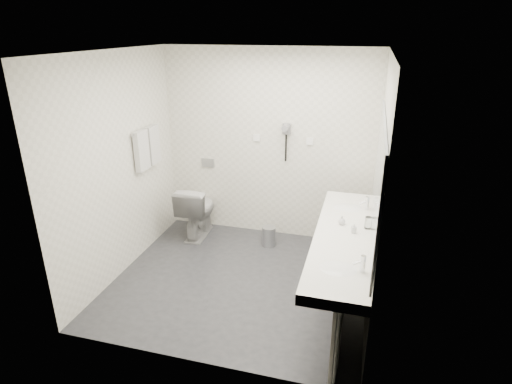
% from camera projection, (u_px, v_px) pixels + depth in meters
% --- Properties ---
extents(floor, '(2.80, 2.80, 0.00)m').
position_uv_depth(floor, '(240.00, 280.00, 4.84)').
color(floor, '#2D2E33').
rests_on(floor, ground).
extents(ceiling, '(2.80, 2.80, 0.00)m').
position_uv_depth(ceiling, '(236.00, 51.00, 3.92)').
color(ceiling, white).
rests_on(ceiling, wall_back).
extents(wall_back, '(2.80, 0.00, 2.80)m').
position_uv_depth(wall_back, '(268.00, 146.00, 5.55)').
color(wall_back, white).
rests_on(wall_back, floor).
extents(wall_front, '(2.80, 0.00, 2.80)m').
position_uv_depth(wall_front, '(187.00, 233.00, 3.22)').
color(wall_front, white).
rests_on(wall_front, floor).
extents(wall_left, '(0.00, 2.60, 2.60)m').
position_uv_depth(wall_left, '(119.00, 167.00, 4.73)').
color(wall_left, white).
rests_on(wall_left, floor).
extents(wall_right, '(0.00, 2.60, 2.60)m').
position_uv_depth(wall_right, '(378.00, 191.00, 4.04)').
color(wall_right, white).
rests_on(wall_right, floor).
extents(vanity_counter, '(0.55, 2.20, 0.10)m').
position_uv_depth(vanity_counter, '(343.00, 238.00, 4.09)').
color(vanity_counter, white).
rests_on(vanity_counter, floor).
extents(vanity_panel, '(0.03, 2.15, 0.75)m').
position_uv_depth(vanity_panel, '(343.00, 276.00, 4.24)').
color(vanity_panel, gray).
rests_on(vanity_panel, floor).
extents(vanity_post_near, '(0.06, 0.06, 0.75)m').
position_uv_depth(vanity_post_near, '(336.00, 348.00, 3.30)').
color(vanity_post_near, silver).
rests_on(vanity_post_near, floor).
extents(vanity_post_far, '(0.06, 0.06, 0.75)m').
position_uv_depth(vanity_post_far, '(352.00, 231.00, 5.17)').
color(vanity_post_far, silver).
rests_on(vanity_post_far, floor).
extents(mirror, '(0.02, 2.20, 1.05)m').
position_uv_depth(mirror, '(378.00, 178.00, 3.79)').
color(mirror, '#B2BCC6').
rests_on(mirror, wall_right).
extents(basin_near, '(0.40, 0.31, 0.05)m').
position_uv_depth(basin_near, '(338.00, 270.00, 3.50)').
color(basin_near, white).
rests_on(basin_near, vanity_counter).
extents(basin_far, '(0.40, 0.31, 0.05)m').
position_uv_depth(basin_far, '(348.00, 209.00, 4.67)').
color(basin_far, white).
rests_on(basin_far, vanity_counter).
extents(faucet_near, '(0.04, 0.04, 0.15)m').
position_uv_depth(faucet_near, '(363.00, 264.00, 3.42)').
color(faucet_near, silver).
rests_on(faucet_near, vanity_counter).
extents(faucet_far, '(0.04, 0.04, 0.15)m').
position_uv_depth(faucet_far, '(367.00, 203.00, 4.58)').
color(faucet_far, silver).
rests_on(faucet_far, vanity_counter).
extents(soap_bottle_a, '(0.05, 0.05, 0.10)m').
position_uv_depth(soap_bottle_a, '(354.00, 228.00, 4.08)').
color(soap_bottle_a, white).
rests_on(soap_bottle_a, vanity_counter).
extents(soap_bottle_b, '(0.10, 0.10, 0.09)m').
position_uv_depth(soap_bottle_b, '(342.00, 220.00, 4.26)').
color(soap_bottle_b, white).
rests_on(soap_bottle_b, vanity_counter).
extents(glass_left, '(0.08, 0.08, 0.12)m').
position_uv_depth(glass_left, '(368.00, 223.00, 4.16)').
color(glass_left, silver).
rests_on(glass_left, vanity_counter).
extents(toilet, '(0.45, 0.75, 0.74)m').
position_uv_depth(toilet, '(197.00, 210.00, 5.78)').
color(toilet, white).
rests_on(toilet, floor).
extents(flush_plate, '(0.18, 0.02, 0.12)m').
position_uv_depth(flush_plate, '(208.00, 163.00, 5.85)').
color(flush_plate, '#B2B5BA').
rests_on(flush_plate, wall_back).
extents(pedal_bin, '(0.24, 0.24, 0.25)m').
position_uv_depth(pedal_bin, '(269.00, 237.00, 5.58)').
color(pedal_bin, '#B2B5BA').
rests_on(pedal_bin, floor).
extents(bin_lid, '(0.18, 0.18, 0.02)m').
position_uv_depth(bin_lid, '(269.00, 228.00, 5.53)').
color(bin_lid, '#B2B5BA').
rests_on(bin_lid, pedal_bin).
extents(towel_rail, '(0.02, 0.62, 0.02)m').
position_uv_depth(towel_rail, '(145.00, 130.00, 5.10)').
color(towel_rail, silver).
rests_on(towel_rail, wall_left).
extents(towel_near, '(0.07, 0.24, 0.48)m').
position_uv_depth(towel_near, '(142.00, 151.00, 5.05)').
color(towel_near, silver).
rests_on(towel_near, towel_rail).
extents(towel_far, '(0.07, 0.24, 0.48)m').
position_uv_depth(towel_far, '(153.00, 145.00, 5.30)').
color(towel_far, silver).
rests_on(towel_far, towel_rail).
extents(dryer_cradle, '(0.10, 0.04, 0.14)m').
position_uv_depth(dryer_cradle, '(287.00, 129.00, 5.37)').
color(dryer_cradle, gray).
rests_on(dryer_cradle, wall_back).
extents(dryer_barrel, '(0.08, 0.14, 0.08)m').
position_uv_depth(dryer_barrel, '(286.00, 128.00, 5.30)').
color(dryer_barrel, gray).
rests_on(dryer_barrel, dryer_cradle).
extents(dryer_cord, '(0.02, 0.02, 0.35)m').
position_uv_depth(dryer_cord, '(286.00, 148.00, 5.45)').
color(dryer_cord, black).
rests_on(dryer_cord, dryer_cradle).
extents(switch_plate_a, '(0.09, 0.02, 0.09)m').
position_uv_depth(switch_plate_a, '(257.00, 138.00, 5.54)').
color(switch_plate_a, white).
rests_on(switch_plate_a, wall_back).
extents(switch_plate_b, '(0.09, 0.02, 0.09)m').
position_uv_depth(switch_plate_b, '(310.00, 141.00, 5.37)').
color(switch_plate_b, white).
rests_on(switch_plate_b, wall_back).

